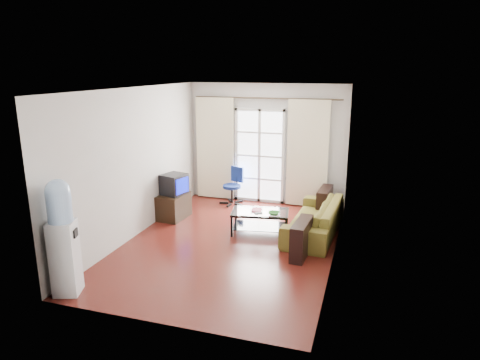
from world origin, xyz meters
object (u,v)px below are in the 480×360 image
Objects in this scene: sofa at (314,218)px; crt_tv at (174,184)px; coffee_table at (260,219)px; tv_stand at (174,206)px; water_cooler at (63,235)px; task_chair at (233,193)px.

crt_tv reaches higher than sofa.
coffee_table is 1.93m from tv_stand.
water_cooler is at bearing -86.58° from tv_stand.
water_cooler reaches higher than coffee_table.
sofa is 3.04× the size of tv_stand.
water_cooler is at bearing -38.70° from sofa.
task_chair reaches higher than tv_stand.
sofa is 2.51× the size of task_chair.
water_cooler is (-0.06, -3.21, 0.60)m from tv_stand.
sofa is 2.92m from crt_tv.
coffee_table is 2.06× the size of crt_tv.
task_chair is (0.87, 1.27, -0.01)m from tv_stand.
water_cooler is at bearing -79.91° from task_chair.
task_chair is (-1.04, 1.53, -0.03)m from coffee_table.
water_cooler reaches higher than sofa.
crt_tv is (0.00, 0.02, 0.47)m from tv_stand.
coffee_table is at bearing -3.44° from tv_stand.
task_chair is 0.52× the size of water_cooler.
sofa is 1.87× the size of coffee_table.
task_chair reaches higher than sofa.
task_chair is 4.61m from water_cooler.
coffee_table is 1.63× the size of tv_stand.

